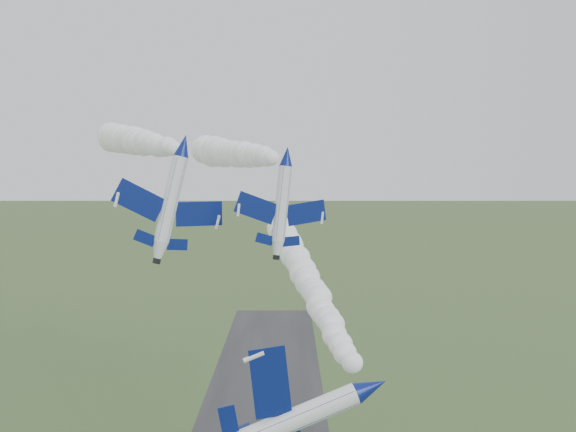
% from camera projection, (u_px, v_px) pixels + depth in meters
% --- Properties ---
extents(jet_lead, '(4.62, 14.33, 11.11)m').
position_uv_depth(jet_lead, '(372.00, 388.00, 47.34)').
color(jet_lead, white).
extents(smoke_trail_jet_lead, '(15.26, 75.86, 4.69)m').
position_uv_depth(smoke_trail_jet_lead, '(301.00, 269.00, 88.83)').
color(smoke_trail_jet_lead, white).
extents(jet_pair_left, '(11.66, 13.81, 4.25)m').
position_uv_depth(jet_pair_left, '(184.00, 145.00, 68.83)').
color(jet_pair_left, white).
extents(smoke_trail_jet_pair_left, '(31.50, 69.94, 5.68)m').
position_uv_depth(smoke_trail_jet_pair_left, '(133.00, 141.00, 105.79)').
color(smoke_trail_jet_pair_left, white).
extents(jet_pair_right, '(10.23, 11.90, 3.06)m').
position_uv_depth(jet_pair_right, '(287.00, 156.00, 68.51)').
color(jet_pair_right, white).
extents(smoke_trail_jet_pair_right, '(22.83, 53.54, 5.24)m').
position_uv_depth(smoke_trail_jet_pair_right, '(231.00, 153.00, 97.35)').
color(smoke_trail_jet_pair_right, white).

